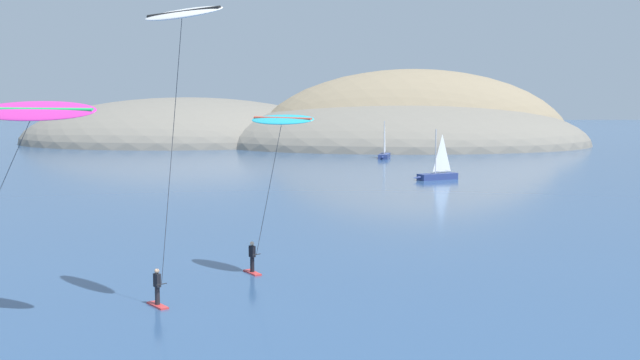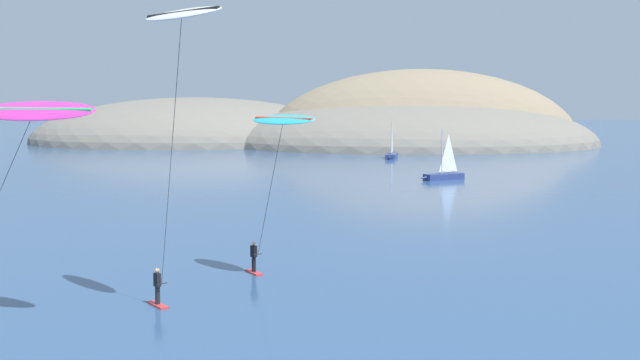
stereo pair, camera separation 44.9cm
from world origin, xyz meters
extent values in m
ellipsoid|color=slate|center=(17.81, 134.68, 0.00)|extent=(72.93, 55.87, 18.13)
ellipsoid|color=#84755B|center=(19.96, 134.66, 0.00)|extent=(62.38, 33.56, 29.50)
ellipsoid|color=slate|center=(-25.46, 146.29, 0.00)|extent=(67.02, 53.43, 18.48)
cube|color=navy|center=(10.97, 68.11, 0.35)|extent=(4.93, 3.33, 0.70)
cone|color=navy|center=(8.81, 67.08, 0.35)|extent=(2.24, 1.53, 0.67)
cylinder|color=#B2B2B7|center=(10.70, 67.98, 3.20)|extent=(0.12, 0.12, 5.00)
pyramid|color=white|center=(11.51, 68.37, 3.03)|extent=(1.66, 0.85, 4.25)
cylinder|color=#A5A5AD|center=(11.51, 68.37, 0.95)|extent=(1.66, 0.85, 0.08)
cube|color=navy|center=(9.33, 99.78, 0.35)|extent=(2.53, 5.00, 0.70)
cone|color=navy|center=(8.74, 97.45, 0.35)|extent=(1.17, 2.26, 0.67)
cylinder|color=#B2B2B7|center=(9.25, 99.48, 3.20)|extent=(0.12, 0.12, 5.00)
pyramid|color=white|center=(9.47, 100.36, 3.03)|extent=(0.52, 1.77, 4.25)
cylinder|color=#A5A5AD|center=(9.47, 100.36, 0.95)|extent=(0.52, 1.77, 0.08)
ellipsoid|color=#D62D9E|center=(-17.14, 11.54, 8.75)|extent=(6.20, 4.11, 0.93)
cylinder|color=#28D160|center=(-17.14, 11.54, 8.80)|extent=(5.36, 2.89, 0.16)
cube|color=red|center=(-8.74, 20.74, 0.04)|extent=(1.03, 1.52, 0.08)
cylinder|color=black|center=(-8.74, 20.74, 0.48)|extent=(0.22, 0.22, 0.80)
cube|color=black|center=(-8.74, 20.74, 1.18)|extent=(0.38, 0.39, 0.60)
sphere|color=beige|center=(-8.74, 20.74, 1.60)|extent=(0.22, 0.22, 0.22)
cylinder|color=black|center=(-8.51, 20.48, 1.06)|extent=(0.44, 0.39, 0.04)
ellipsoid|color=#23B2C6|center=(-7.15, 18.95, 8.18)|extent=(3.94, 4.20, 0.63)
cylinder|color=#DB4C38|center=(-7.15, 18.95, 8.23)|extent=(2.90, 3.24, 0.16)
cylinder|color=#333338|center=(-7.83, 19.72, 4.57)|extent=(1.39, 1.56, 7.03)
cube|color=red|center=(-12.80, 14.26, 0.04)|extent=(1.15, 1.48, 0.08)
cylinder|color=black|center=(-12.80, 14.26, 0.48)|extent=(0.22, 0.22, 0.80)
cube|color=black|center=(-12.80, 14.26, 1.18)|extent=(0.38, 0.39, 0.60)
sphere|color=tan|center=(-12.80, 14.26, 1.60)|extent=(0.22, 0.22, 0.22)
cylinder|color=black|center=(-12.57, 14.00, 1.06)|extent=(0.44, 0.39, 0.04)
ellipsoid|color=white|center=(-11.30, 12.57, 12.70)|extent=(4.33, 4.69, 0.68)
cylinder|color=black|center=(-11.30, 12.57, 12.75)|extent=(3.44, 3.87, 0.16)
cylinder|color=#333338|center=(-11.94, 13.28, 6.83)|extent=(1.30, 1.46, 11.54)
camera|label=1|loc=(-7.61, -21.08, 9.30)|focal=45.00mm
camera|label=2|loc=(-7.16, -21.10, 9.30)|focal=45.00mm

